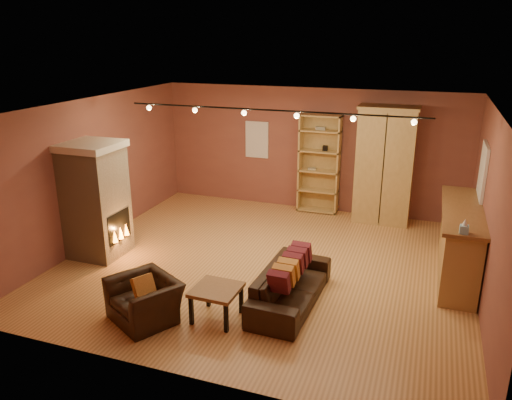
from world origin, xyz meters
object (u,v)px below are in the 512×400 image
at_px(armchair, 144,293).
at_px(coffee_table, 216,292).
at_px(bookcase, 320,163).
at_px(fireplace, 96,200).
at_px(armoire, 385,165).
at_px(loveseat, 291,279).
at_px(bar_counter, 459,242).

bearing_deg(armchair, coffee_table, 50.15).
bearing_deg(bookcase, fireplace, -131.38).
xyz_separation_m(armoire, loveseat, (-0.90, -4.09, -0.86)).
distance_m(armoire, coffee_table, 5.25).
distance_m(fireplace, bookcase, 4.97).
bearing_deg(armoire, bookcase, 172.06).
bearing_deg(armchair, bar_counter, 64.43).
bearing_deg(coffee_table, armoire, 69.89).
bearing_deg(armoire, armchair, -117.68).
relative_size(loveseat, armchair, 1.77).
height_order(bookcase, loveseat, bookcase).
distance_m(fireplace, armchair, 2.70).
bearing_deg(loveseat, bookcase, 9.54).
height_order(armoire, coffee_table, armoire).
height_order(armoire, loveseat, armoire).
bearing_deg(coffee_table, loveseat, 41.38).
distance_m(loveseat, armchair, 2.16).
distance_m(bar_counter, armchair, 5.18).
bearing_deg(fireplace, armoire, 36.68).
height_order(bookcase, bar_counter, bookcase).
distance_m(bookcase, coffee_table, 5.13).
height_order(fireplace, bookcase, bookcase).
relative_size(fireplace, armoire, 0.84).
bearing_deg(bar_counter, loveseat, -142.76).
relative_size(fireplace, armchair, 1.88).
relative_size(bar_counter, loveseat, 1.27).
distance_m(bookcase, armchair, 5.63).
distance_m(armoire, armchair, 5.96).
relative_size(loveseat, coffee_table, 3.02).
relative_size(bookcase, armoire, 0.89).
bearing_deg(coffee_table, bookcase, 86.27).
height_order(armchair, coffee_table, armchair).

